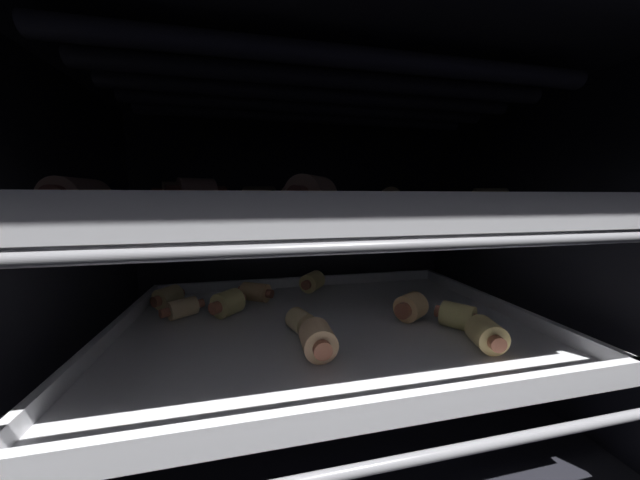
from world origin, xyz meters
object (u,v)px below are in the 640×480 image
oven_rack_upper (327,221)px  pig_in_blanket_upper_0 (489,198)px  pig_in_blanket_lower_1 (255,292)px  pig_in_blanket_upper_7 (197,195)px  pig_in_blanket_upper_9 (181,195)px  baking_tray_upper (327,212)px  pig_in_blanket_upper_2 (210,198)px  oven_rack_lower (327,332)px  pig_in_blanket_lower_7 (411,307)px  pig_in_blanket_lower_0 (301,321)px  pig_in_blanket_upper_8 (260,197)px  pig_in_blanket_upper_5 (311,195)px  baking_tray_lower (327,325)px  pig_in_blanket_lower_8 (312,282)px  pig_in_blanket_lower_9 (318,340)px  pig_in_blanket_upper_3 (301,198)px  heating_element (328,95)px  pig_in_blanket_upper_4 (390,197)px  pig_in_blanket_upper_6 (78,197)px  pig_in_blanket_lower_2 (168,297)px  pig_in_blanket_lower_4 (458,316)px  pig_in_blanket_lower_3 (228,303)px  pig_in_blanket_upper_1 (314,195)px  pig_in_blanket_lower_6 (486,334)px  pig_in_blanket_lower_5 (183,308)px

oven_rack_upper → pig_in_blanket_upper_0: bearing=-7.2°
pig_in_blanket_lower_1 → pig_in_blanket_upper_7: (-5.19, -12.71, 14.32)cm
pig_in_blanket_upper_9 → baking_tray_upper: bearing=-22.6°
pig_in_blanket_lower_1 → pig_in_blanket_upper_0: bearing=-24.3°
pig_in_blanket_upper_2 → pig_in_blanket_upper_7: bearing=-87.5°
oven_rack_lower → pig_in_blanket_lower_7: (10.64, -0.98, 2.74)cm
pig_in_blanket_lower_0 → pig_in_blanket_upper_9: (-13.92, 8.80, 14.43)cm
pig_in_blanket_upper_8 → pig_in_blanket_lower_0: bearing=-60.4°
pig_in_blanket_lower_7 → pig_in_blanket_upper_2: bearing=155.5°
oven_rack_upper → pig_in_blanket_upper_5: 12.34cm
oven_rack_lower → pig_in_blanket_upper_8: 19.05cm
pig_in_blanket_lower_1 → pig_in_blanket_upper_7: bearing=-112.2°
baking_tray_lower → pig_in_blanket_lower_8: (0.67, 13.28, 1.70)cm
pig_in_blanket_upper_9 → oven_rack_lower: bearing=-22.6°
pig_in_blanket_upper_5 → pig_in_blanket_upper_7: pig_in_blanket_upper_7 is taller
pig_in_blanket_lower_9 → baking_tray_upper: 14.21cm
pig_in_blanket_upper_3 → baking_tray_lower: bearing=54.8°
oven_rack_lower → pig_in_blanket_lower_7: size_ratio=10.99×
pig_in_blanket_upper_5 → heating_element: bearing=70.6°
heating_element → pig_in_blanket_lower_1: heating_element is taller
pig_in_blanket_upper_4 → pig_in_blanket_upper_6: (-30.00, -13.00, 0.02)cm
baking_tray_upper → pig_in_blanket_upper_0: (19.61, -2.48, 1.60)cm
pig_in_blanket_lower_8 → pig_in_blanket_lower_2: bearing=-171.4°
pig_in_blanket_lower_2 → pig_in_blanket_upper_8: 19.54cm
pig_in_blanket_upper_7 → pig_in_blanket_upper_8: bearing=53.0°
pig_in_blanket_upper_4 → pig_in_blanket_upper_8: size_ratio=0.97×
oven_rack_lower → pig_in_blanket_upper_7: size_ratio=9.34×
pig_in_blanket_upper_2 → pig_in_blanket_upper_6: pig_in_blanket_upper_6 is taller
pig_in_blanket_lower_0 → oven_rack_upper: oven_rack_upper is taller
pig_in_blanket_lower_0 → pig_in_blanket_lower_8: pig_in_blanket_lower_8 is taller
pig_in_blanket_lower_4 → pig_in_blanket_lower_9: bearing=-171.4°
pig_in_blanket_lower_0 → pig_in_blanket_upper_3: pig_in_blanket_upper_3 is taller
pig_in_blanket_upper_4 → pig_in_blanket_upper_9: bearing=172.4°
pig_in_blanket_lower_2 → pig_in_blanket_lower_3: bearing=-28.9°
pig_in_blanket_upper_1 → pig_in_blanket_upper_6: size_ratio=0.99×
pig_in_blanket_lower_1 → pig_in_blanket_upper_9: pig_in_blanket_upper_9 is taller
baking_tray_lower → pig_in_blanket_lower_3: size_ratio=10.18×
pig_in_blanket_lower_7 → pig_in_blanket_upper_7: pig_in_blanket_upper_7 is taller
pig_in_blanket_lower_3 → pig_in_blanket_lower_9: bearing=-52.7°
oven_rack_lower → pig_in_blanket_lower_2: pig_in_blanket_lower_2 is taller
pig_in_blanket_lower_2 → pig_in_blanket_lower_6: bearing=-28.9°
pig_in_blanket_upper_8 → heating_element: bearing=-36.8°
pig_in_blanket_upper_5 → pig_in_blanket_lower_5: bearing=128.6°
pig_in_blanket_lower_3 → pig_in_blanket_lower_9: 15.67cm
pig_in_blanket_lower_5 → pig_in_blanket_upper_7: pig_in_blanket_upper_7 is taller
pig_in_blanket_lower_9 → pig_in_blanket_upper_5: bearing=-107.9°
heating_element → pig_in_blanket_lower_4: (14.82, -4.44, -25.06)cm
pig_in_blanket_lower_7 → pig_in_blanket_upper_4: pig_in_blanket_upper_4 is taller
heating_element → pig_in_blanket_lower_6: heating_element is taller
pig_in_blanket_lower_4 → pig_in_blanket_lower_6: (-0.29, -4.87, 0.02)cm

